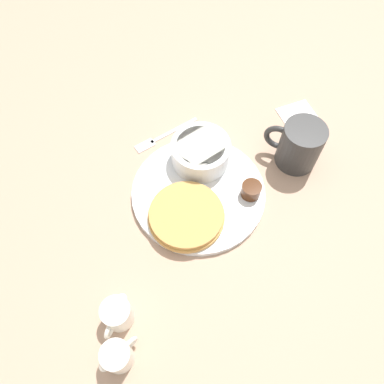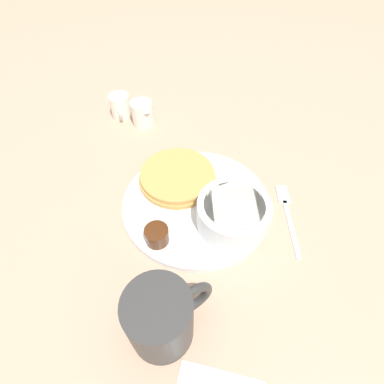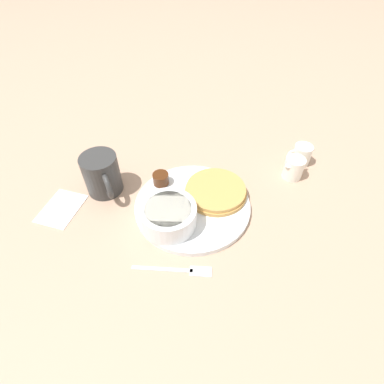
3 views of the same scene
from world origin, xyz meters
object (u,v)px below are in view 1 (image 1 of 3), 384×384
(creamer_pitcher_far, at_px, (118,356))
(fork, at_px, (160,138))
(bowl, at_px, (201,152))
(creamer_pitcher_near, at_px, (117,314))
(coffee_mug, at_px, (299,145))
(plate, at_px, (198,192))

(creamer_pitcher_far, relative_size, fork, 0.41)
(bowl, distance_m, creamer_pitcher_near, 0.32)
(creamer_pitcher_near, bearing_deg, bowl, 142.19)
(coffee_mug, bearing_deg, plate, -81.39)
(plate, height_order, creamer_pitcher_far, creamer_pitcher_far)
(bowl, bearing_deg, coffee_mug, 78.51)
(creamer_pitcher_near, bearing_deg, fork, 158.36)
(bowl, relative_size, coffee_mug, 1.12)
(coffee_mug, relative_size, fork, 0.70)
(bowl, distance_m, fork, 0.11)
(plate, bearing_deg, fork, -163.55)
(bowl, distance_m, coffee_mug, 0.19)
(creamer_pitcher_near, distance_m, creamer_pitcher_far, 0.06)
(coffee_mug, bearing_deg, bowl, -101.49)
(fork, bearing_deg, coffee_mug, 64.66)
(plate, distance_m, bowl, 0.08)
(bowl, height_order, coffee_mug, coffee_mug)
(creamer_pitcher_near, bearing_deg, creamer_pitcher_far, -8.13)
(plate, distance_m, creamer_pitcher_far, 0.31)
(bowl, distance_m, creamer_pitcher_far, 0.38)
(plate, relative_size, bowl, 2.22)
(plate, height_order, creamer_pitcher_near, creamer_pitcher_near)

